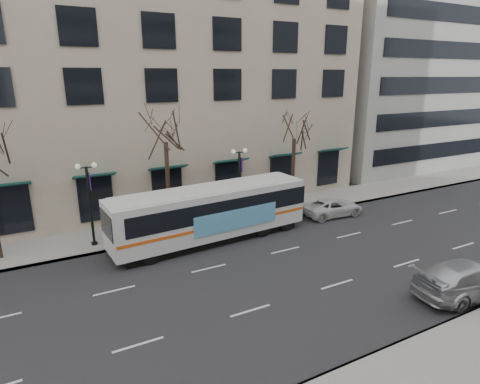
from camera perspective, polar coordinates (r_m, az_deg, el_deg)
ground at (r=20.33m, az=-1.79°, el=-13.41°), size 160.00×160.00×0.00m
sidewalk_far at (r=29.68m, az=-0.81°, el=-3.38°), size 80.00×4.00×0.15m
building_hotel at (r=37.37m, az=-20.17°, el=18.33°), size 40.00×20.00×24.00m
building_office at (r=54.71m, az=20.73°, el=23.15°), size 25.00×20.00×35.00m
tree_far_mid at (r=26.05m, az=-10.63°, el=9.05°), size 3.60×3.60×8.55m
tree_far_right at (r=30.60m, az=7.78°, el=9.31°), size 3.60×3.60×8.06m
lamp_post_left at (r=25.26m, az=-20.57°, el=-1.16°), size 1.22×0.45×5.21m
lamp_post_right at (r=28.16m, az=-0.08°, el=1.64°), size 1.22×0.45×5.21m
city_bus at (r=25.06m, az=-4.00°, el=-2.81°), size 12.88×3.66×3.45m
silver_car at (r=22.18m, az=29.88°, el=-10.64°), size 6.00×3.03×1.67m
white_pickup at (r=30.55m, az=13.03°, el=-2.11°), size 4.74×2.40×1.29m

